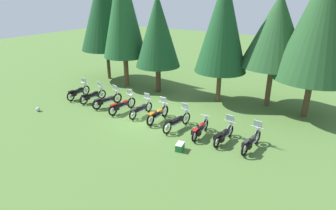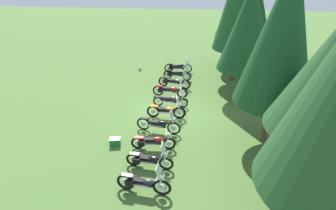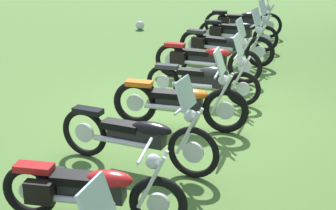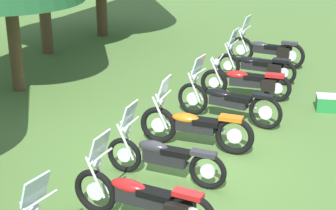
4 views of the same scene
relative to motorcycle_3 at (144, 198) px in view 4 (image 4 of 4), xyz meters
The scene contains 9 objects.
ground_plane 2.21m from the motorcycle_3, ahead, with size 80.00×80.00×0.00m, color #4C7033.
motorcycle_3 is the anchor object (origin of this frame).
motorcycle_4 1.45m from the motorcycle_3, ahead, with size 0.62×2.22×1.34m.
motorcycle_5 2.82m from the motorcycle_3, ahead, with size 0.64×2.30×1.39m.
motorcycle_6 4.35m from the motorcycle_3, ahead, with size 0.67×2.42×1.38m.
motorcycle_7 5.87m from the motorcycle_3, ahead, with size 0.66×2.19×0.99m.
motorcycle_8 7.23m from the motorcycle_3, ahead, with size 0.70×2.16×1.34m.
motorcycle_9 8.69m from the motorcycle_3, ahead, with size 0.71×2.23×1.39m.
picnic_cooler 6.13m from the motorcycle_3, 20.70° to the right, with size 0.45×0.61×0.38m.
Camera 4 is at (-8.73, -2.86, 4.75)m, focal length 59.39 mm.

